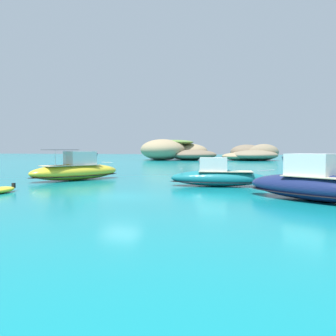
# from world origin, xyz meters

# --- Properties ---
(ground_plane) EXTENTS (400.00, 400.00, 0.00)m
(ground_plane) POSITION_xyz_m (0.00, 0.00, 0.00)
(ground_plane) COLOR #0F7F89
(islet_large) EXTENTS (26.81, 25.91, 6.06)m
(islet_large) POSITION_xyz_m (-19.64, 79.20, 2.67)
(islet_large) COLOR #756651
(islet_large) RESTS_ON ground
(islet_small) EXTENTS (18.51, 19.61, 4.64)m
(islet_small) POSITION_xyz_m (2.16, 81.78, 1.76)
(islet_small) COLOR #84755B
(islet_small) RESTS_ON ground
(motorboat_navy) EXTENTS (9.49, 7.40, 2.78)m
(motorboat_navy) POSITION_xyz_m (11.87, 1.81, 0.93)
(motorboat_navy) COLOR navy
(motorboat_navy) RESTS_ON ground
(motorboat_yellow) EXTENTS (7.09, 9.88, 3.02)m
(motorboat_yellow) POSITION_xyz_m (-9.49, 9.74, 0.96)
(motorboat_yellow) COLOR yellow
(motorboat_yellow) RESTS_ON ground
(motorboat_teal) EXTENTS (8.31, 3.69, 2.37)m
(motorboat_teal) POSITION_xyz_m (4.88, 8.22, 0.79)
(motorboat_teal) COLOR #19727A
(motorboat_teal) RESTS_ON ground
(dinghy_tender) EXTENTS (1.36, 2.85, 0.58)m
(dinghy_tender) POSITION_xyz_m (-8.66, -0.97, 0.22)
(dinghy_tender) COLOR yellow
(dinghy_tender) RESTS_ON ground
(channel_buoy) EXTENTS (0.56, 0.56, 1.48)m
(channel_buoy) POSITION_xyz_m (11.59, 15.35, 0.34)
(channel_buoy) COLOR #E54C19
(channel_buoy) RESTS_ON ground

